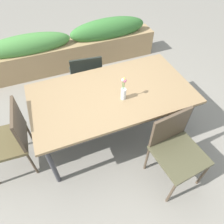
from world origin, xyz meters
The scene contains 7 objects.
ground_plane centered at (0.00, 0.00, 0.00)m, with size 12.00×12.00×0.00m, color gray.
dining_table centered at (0.09, -0.04, 0.71)m, with size 1.85×1.01×0.76m.
chair_end_left centered at (-1.11, -0.04, 0.51)m, with size 0.50×0.50×0.89m.
chair_near_right centered at (0.49, -0.82, 0.53)m, with size 0.53×0.53×0.89m.
chair_far_side centered at (-0.01, 0.74, 0.49)m, with size 0.51×0.51×0.85m.
flower_vase centered at (0.17, -0.17, 0.88)m, with size 0.06×0.06×0.29m.
planter_box centered at (0.01, 1.73, 0.38)m, with size 3.17×0.37×0.80m.
Camera 1 is at (-0.54, -1.64, 2.34)m, focal length 32.55 mm.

